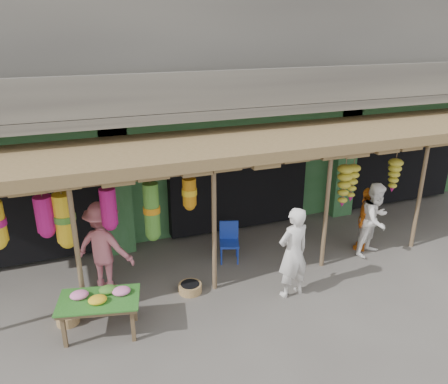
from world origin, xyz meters
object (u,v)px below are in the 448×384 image
object	(u,v)px
person_right	(375,219)
person_shopper	(104,247)
person_vendor	(366,219)
blue_chair	(229,239)
flower_table	(100,300)
person_front	(293,253)

from	to	relation	value
person_right	person_shopper	xyz separation A→B (m)	(-5.87, 0.72, 0.07)
person_vendor	person_shopper	bearing A→B (deg)	-40.63
blue_chair	flower_table	bearing A→B (deg)	-133.07
flower_table	person_front	world-z (taller)	person_front
blue_chair	person_vendor	bearing A→B (deg)	6.80
person_right	person_shopper	world-z (taller)	person_shopper
person_front	person_shopper	xyz separation A→B (m)	(-3.33, 1.51, 0.01)
flower_table	person_vendor	world-z (taller)	person_vendor
flower_table	person_vendor	size ratio (longest dim) A/B	0.96
blue_chair	person_front	distance (m)	1.89
flower_table	person_front	bearing A→B (deg)	10.47
blue_chair	person_shopper	distance (m)	2.75
person_front	person_shopper	world-z (taller)	person_shopper
person_front	person_right	world-z (taller)	person_front
flower_table	person_right	xyz separation A→B (m)	(6.12, 0.64, 0.22)
blue_chair	person_front	size ratio (longest dim) A/B	0.48
person_right	person_vendor	world-z (taller)	person_right
flower_table	person_vendor	distance (m)	6.15
person_right	person_front	bearing A→B (deg)	175.76
flower_table	blue_chair	xyz separation A→B (m)	(2.95, 1.58, -0.15)
blue_chair	person_shopper	world-z (taller)	person_shopper
blue_chair	person_shopper	xyz separation A→B (m)	(-2.70, -0.21, 0.43)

